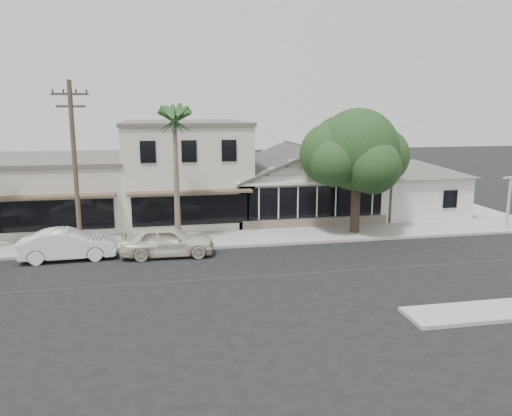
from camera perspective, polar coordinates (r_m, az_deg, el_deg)
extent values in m
plane|color=black|center=(23.27, 1.43, -7.75)|extent=(140.00, 140.00, 0.00)
cube|color=#9E9991|center=(29.39, -16.99, -4.03)|extent=(90.00, 3.50, 0.15)
cube|color=silver|center=(35.87, 4.95, 1.49)|extent=(10.00, 8.00, 3.00)
cube|color=black|center=(32.00, 6.95, 0.71)|extent=(8.80, 0.10, 2.00)
cube|color=#60564C|center=(32.30, 6.88, -1.73)|extent=(9.60, 0.18, 0.70)
cube|color=silver|center=(38.04, 17.35, 1.58)|extent=(6.00, 6.00, 3.00)
cube|color=white|center=(34.64, 26.88, 0.19)|extent=(0.12, 0.12, 3.30)
cube|color=beige|center=(35.28, -8.08, 4.13)|extent=(8.00, 10.00, 6.50)
cube|color=beige|center=(36.13, -22.43, 1.71)|extent=(10.00, 10.00, 4.20)
cylinder|color=brown|center=(27.18, -19.95, 4.09)|extent=(0.24, 0.24, 9.00)
cube|color=brown|center=(27.01, -20.51, 12.11)|extent=(1.80, 0.12, 0.12)
cube|color=brown|center=(27.00, -20.42, 10.84)|extent=(1.40, 0.12, 0.12)
imported|color=beige|center=(26.47, -10.09, -3.70)|extent=(4.88, 2.09, 1.64)
imported|color=white|center=(27.25, -20.69, -3.92)|extent=(4.83, 1.89, 1.57)
cylinder|color=#3F3026|center=(30.95, 11.26, -0.25)|extent=(0.57, 0.57, 3.02)
sphere|color=#153315|center=(30.44, 11.53, 6.56)|extent=(4.91, 4.91, 4.91)
sphere|color=#153315|center=(31.68, 13.96, 5.77)|extent=(3.59, 3.59, 3.59)
sphere|color=#153315|center=(30.28, 8.58, 6.09)|extent=(3.77, 3.77, 3.77)
sphere|color=#153315|center=(29.38, 13.20, 4.65)|extent=(3.21, 3.21, 3.21)
sphere|color=#153315|center=(31.62, 9.55, 7.31)|extent=(3.40, 3.40, 3.40)
sphere|color=#153315|center=(32.05, 12.56, 7.93)|extent=(3.02, 3.02, 3.02)
sphere|color=#153315|center=(29.19, 8.95, 5.15)|extent=(2.83, 2.83, 2.83)
cone|color=#726651|center=(27.87, -9.06, 2.54)|extent=(0.38, 0.38, 6.83)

